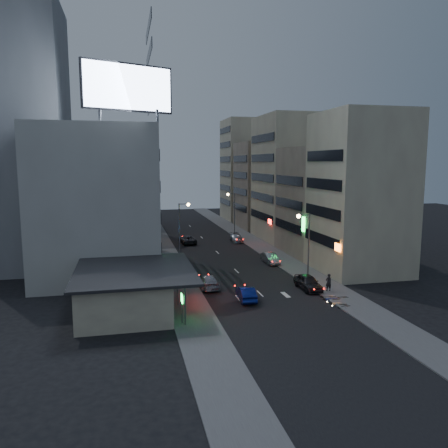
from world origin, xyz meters
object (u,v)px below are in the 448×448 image
object	(u,v)px
road_car_blue	(246,293)
scooter_blue	(337,292)
scooter_silver_a	(346,298)
scooter_black_b	(346,291)
parked_car_left	(187,240)
parked_car_right_far	(236,238)
parked_car_right_near	(308,282)
road_car_silver	(208,282)
person	(328,282)
scooter_black_a	(347,300)
scooter_silver_b	(335,290)
parked_car_right_mid	(270,258)

from	to	relation	value
road_car_blue	scooter_blue	size ratio (longest dim) A/B	2.23
scooter_silver_a	scooter_black_b	distance (m)	2.40
parked_car_left	scooter_blue	world-z (taller)	parked_car_left
scooter_blue	scooter_silver_a	bearing A→B (deg)	-177.23
parked_car_right_far	road_car_blue	distance (m)	32.88
parked_car_right_near	scooter_black_b	bearing A→B (deg)	-53.08
scooter_black_b	scooter_blue	bearing A→B (deg)	101.99
road_car_silver	scooter_black_b	world-z (taller)	road_car_silver
road_car_silver	person	distance (m)	13.12
scooter_black_a	scooter_silver_a	distance (m)	0.38
parked_car_right_near	parked_car_left	xyz separation A→B (m)	(-9.05, 30.05, -0.10)
parked_car_right_near	parked_car_left	distance (m)	31.39
parked_car_left	person	xyz separation A→B (m)	(10.78, -31.46, 0.35)
parked_car_right_far	scooter_blue	size ratio (longest dim) A/B	2.51
parked_car_right_near	scooter_black_b	distance (m)	4.46
scooter_black_a	parked_car_left	bearing A→B (deg)	-8.48
road_car_blue	road_car_silver	bearing A→B (deg)	-55.63
parked_car_right_near	scooter_silver_b	bearing A→B (deg)	-63.05
parked_car_right_mid	parked_car_right_far	world-z (taller)	parked_car_right_mid
road_car_blue	scooter_black_b	size ratio (longest dim) A/B	2.56
road_car_blue	scooter_blue	xyz separation A→B (m)	(9.15, -1.72, 0.00)
road_car_blue	road_car_silver	distance (m)	5.98
parked_car_right_near	scooter_silver_b	world-z (taller)	parked_car_right_near
scooter_black_b	scooter_silver_b	bearing A→B (deg)	65.08
road_car_silver	scooter_black_b	size ratio (longest dim) A/B	2.92
parked_car_right_mid	road_car_blue	xyz separation A→B (m)	(-7.64, -14.95, -0.00)
scooter_black_a	scooter_black_b	size ratio (longest dim) A/B	0.95
scooter_black_b	person	bearing A→B (deg)	21.16
scooter_black_a	scooter_silver_b	size ratio (longest dim) A/B	0.86
parked_car_right_far	scooter_black_b	distance (m)	33.62
scooter_silver_b	road_car_silver	bearing A→B (deg)	69.39
parked_car_right_mid	road_car_blue	distance (m)	16.79
road_car_silver	person	world-z (taller)	person
parked_car_right_far	scooter_silver_b	world-z (taller)	parked_car_right_far
road_car_blue	scooter_black_b	distance (m)	10.42
parked_car_right_far	person	distance (m)	31.40
parked_car_right_near	person	bearing A→B (deg)	-39.16
scooter_silver_b	scooter_black_a	bearing A→B (deg)	-176.46
parked_car_right_far	road_car_silver	bearing A→B (deg)	-105.74
road_car_silver	scooter_black_a	size ratio (longest dim) A/B	3.06
parked_car_right_mid	scooter_black_b	bearing A→B (deg)	-82.39
parked_car_left	scooter_blue	size ratio (longest dim) A/B	2.63
person	scooter_black_a	bearing A→B (deg)	82.53
road_car_silver	scooter_black_b	xyz separation A→B (m)	(13.29, -6.60, -0.08)
road_car_blue	scooter_silver_a	bearing A→B (deg)	163.78
parked_car_left	scooter_blue	distance (m)	35.52
parked_car_right_near	scooter_black_a	size ratio (longest dim) A/B	2.94
person	scooter_blue	distance (m)	2.50
parked_car_right_near	scooter_blue	world-z (taller)	parked_car_right_near
road_car_silver	road_car_blue	bearing A→B (deg)	119.23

